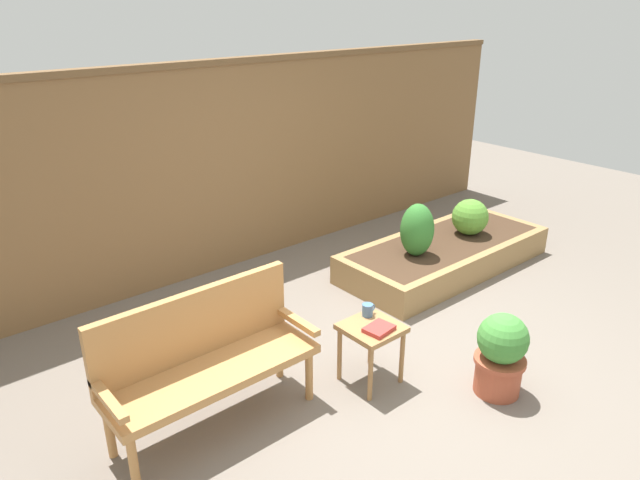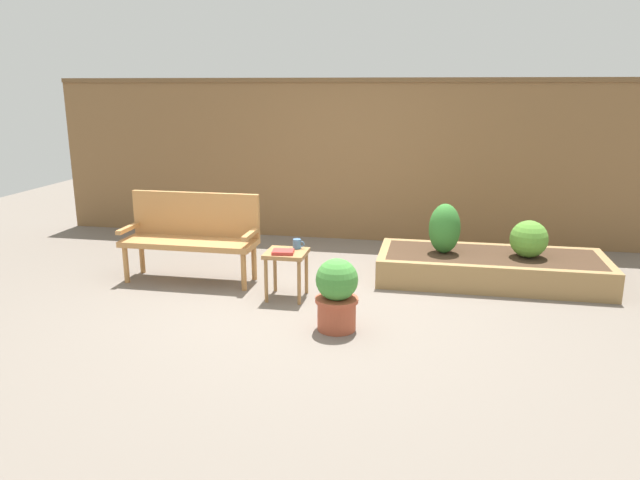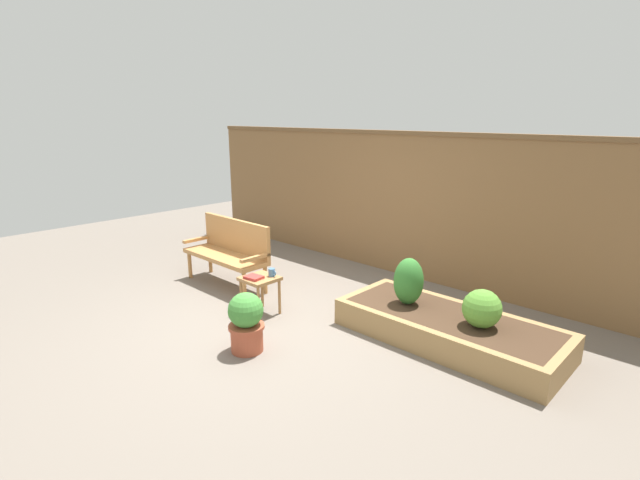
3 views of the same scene
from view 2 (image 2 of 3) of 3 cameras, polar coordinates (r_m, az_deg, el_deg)
name	(u,v)px [view 2 (image 2 of 3)]	position (r m, az deg, el deg)	size (l,w,h in m)	color
ground_plane	(315,303)	(5.89, -0.44, -6.00)	(14.00, 14.00, 0.00)	#70665B
fence_back	(354,160)	(8.14, 3.24, 7.63)	(8.40, 0.14, 2.16)	brown
garden_bench	(192,230)	(6.62, -12.06, 0.92)	(1.44, 0.48, 0.94)	#B77F47
side_table	(286,259)	(5.92, -3.21, -1.86)	(0.40, 0.40, 0.48)	#9E7042
cup_on_table	(297,244)	(5.99, -2.18, -0.36)	(0.12, 0.08, 0.10)	teal
book_on_table	(283,252)	(5.82, -3.53, -1.14)	(0.21, 0.16, 0.03)	#B2332D
potted_boxwood	(337,293)	(5.17, 1.61, -5.09)	(0.37, 0.37, 0.64)	#A84C33
raised_planter_bed	(491,268)	(6.74, 15.95, -2.57)	(2.40, 1.00, 0.30)	#997547
shrub_near_bench	(445,229)	(6.58, 11.77, 1.08)	(0.34, 0.34, 0.54)	brown
shrub_far_corner	(529,239)	(6.67, 19.25, 0.09)	(0.39, 0.39, 0.39)	brown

